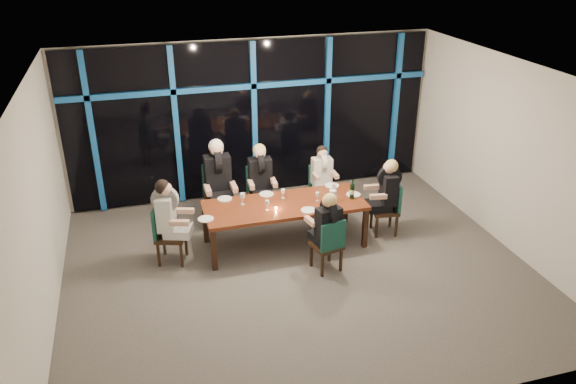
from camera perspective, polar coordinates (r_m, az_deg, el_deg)
name	(u,v)px	position (r m, az deg, el deg)	size (l,w,h in m)	color
room	(300,146)	(7.82, 1.22, 4.65)	(7.04, 7.00, 3.02)	#5E5953
window_wall	(254,117)	(10.66, -3.44, 7.61)	(6.86, 0.43, 2.94)	black
dining_table	(285,207)	(9.07, -0.35, -1.58)	(2.60, 1.00, 0.75)	maroon
chair_far_left	(218,191)	(9.89, -7.09, 0.08)	(0.50, 0.50, 1.07)	black
chair_far_mid	(260,190)	(10.02, -2.86, 0.22)	(0.47, 0.47, 0.97)	black
chair_far_right	(321,185)	(10.34, 3.34, 0.69)	(0.41, 0.41, 0.86)	black
chair_end_left	(165,231)	(8.89, -12.36, -3.90)	(0.56, 0.56, 0.95)	black
chair_end_right	(390,205)	(9.66, 10.29, -1.35)	(0.49, 0.49, 0.92)	black
chair_near_mid	(329,243)	(8.47, 4.22, -5.18)	(0.49, 0.49, 0.89)	black
diner_far_left	(218,171)	(9.64, -7.14, 2.13)	(0.53, 0.66, 1.04)	black
diner_far_mid	(260,172)	(9.79, -2.83, 2.06)	(0.50, 0.61, 0.94)	black
diner_far_right	(322,170)	(10.14, 3.51, 2.30)	(0.43, 0.54, 0.84)	silver
diner_end_left	(168,209)	(8.70, -12.07, -1.74)	(0.65, 0.57, 0.93)	black
diner_end_right	(387,186)	(9.48, 10.01, 0.60)	(0.60, 0.49, 0.90)	black
diner_near_mid	(327,220)	(8.35, 4.02, -2.86)	(0.49, 0.59, 0.87)	black
plate_far_left	(225,199)	(9.24, -6.45, -0.70)	(0.24, 0.24, 0.01)	white
plate_far_mid	(267,194)	(9.35, -2.20, -0.21)	(0.24, 0.24, 0.01)	white
plate_far_right	(332,186)	(9.68, 4.51, 0.65)	(0.24, 0.24, 0.01)	white
plate_end_left	(207,219)	(8.65, -8.22, -2.71)	(0.24, 0.24, 0.01)	white
plate_end_right	(353,195)	(9.39, 6.66, -0.26)	(0.24, 0.24, 0.01)	white
plate_near_mid	(308,210)	(8.82, 2.09, -1.87)	(0.24, 0.24, 0.01)	white
wine_bottle	(352,191)	(9.22, 6.52, 0.08)	(0.08, 0.08, 0.34)	black
water_pitcher	(333,196)	(9.09, 4.55, -0.40)	(0.13, 0.11, 0.20)	white
tea_light	(276,208)	(8.87, -1.24, -1.64)	(0.05, 0.05, 0.03)	#FFAB4C
wine_glass_a	(267,203)	(8.78, -2.14, -1.13)	(0.07, 0.07, 0.17)	white
wine_glass_b	(283,192)	(9.17, -0.51, 0.05)	(0.06, 0.06, 0.16)	white
wine_glass_c	(317,195)	(9.09, 2.99, -0.28)	(0.06, 0.06, 0.16)	silver
wine_glass_d	(243,196)	(8.99, -4.64, -0.44)	(0.08, 0.08, 0.19)	silver
wine_glass_e	(334,186)	(9.41, 4.69, 0.61)	(0.06, 0.06, 0.16)	silver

